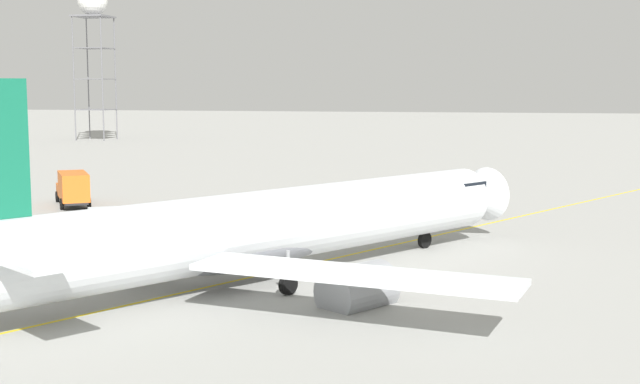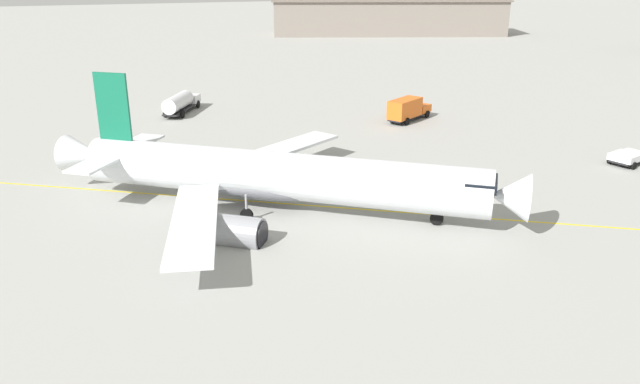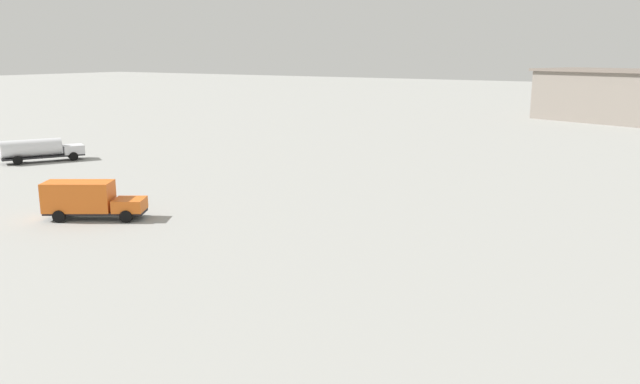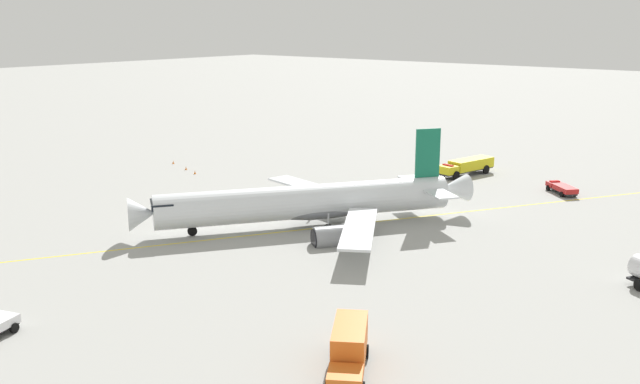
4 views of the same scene
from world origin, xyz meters
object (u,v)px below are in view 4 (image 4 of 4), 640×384
Objects in this scene: ops_pickup_truck at (562,188)px; catering_truck_truck at (349,348)px; airliner_main at (310,203)px; safety_cone_near at (195,172)px; safety_cone_mid at (186,168)px; fire_tender_truck at (467,166)px; safety_cone_far at (173,162)px.

ops_pickup_truck is 60.36m from catering_truck_truck.
airliner_main is 66.01× the size of safety_cone_near.
airliner_main reaches higher than safety_cone_mid.
fire_tender_truck is (-2.33, -16.18, 0.73)m from ops_pickup_truck.
ops_pickup_truck is 0.71× the size of catering_truck_truck.
safety_cone_mid is at bearing -108.30° from safety_cone_near.
airliner_main is at bearing 103.67° from ops_pickup_truck.
airliner_main is 4.55× the size of catering_truck_truck.
safety_cone_mid is at bearing 63.72° from ops_pickup_truck.
ops_pickup_truck is 10.31× the size of safety_cone_mid.
ops_pickup_truck reaches higher than safety_cone_near.
catering_truck_truck is at bearing 79.08° from airliner_main.
catering_truck_truck is 66.51m from fire_tender_truck.
airliner_main is at bearing 72.51° from safety_cone_near.
safety_cone_mid is at bearing 71.70° from safety_cone_far.
catering_truck_truck is at bearing 59.98° from safety_cone_far.
safety_cone_far is (-1.82, -5.50, 0.00)m from safety_cone_mid.
safety_cone_near is at bearing 71.70° from safety_cone_mid.
safety_cone_near and safety_cone_far have the same top height.
safety_cone_far is at bearing -108.30° from safety_cone_mid.
safety_cone_near and safety_cone_mid have the same top height.
safety_cone_near is 1.00× the size of safety_cone_mid.
safety_cone_far is at bearing -108.30° from safety_cone_near.
fire_tender_truck is 20.21× the size of safety_cone_mid.
safety_cone_far is at bearing -152.66° from catering_truck_truck.
fire_tender_truck is 43.36m from safety_cone_near.
ops_pickup_truck is 58.66m from safety_cone_mid.
airliner_main is 34.46m from safety_cone_near.
safety_cone_far is (-13.33, -41.86, -2.53)m from airliner_main.
safety_cone_mid is at bearing -73.01° from airliner_main.
safety_cone_mid is 1.00× the size of safety_cone_far.
catering_truck_truck is at bearing 58.33° from safety_cone_near.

